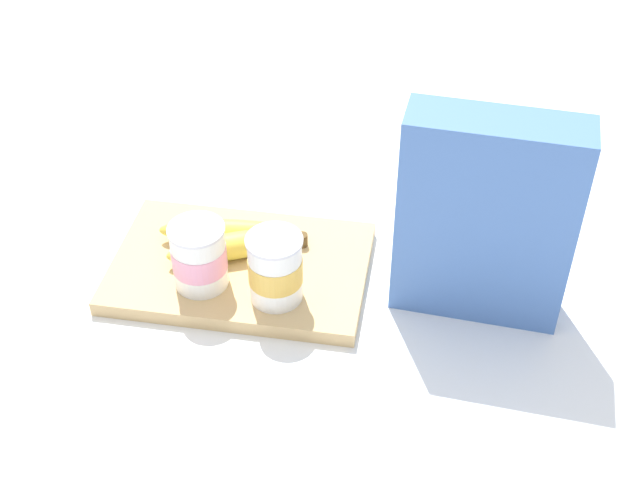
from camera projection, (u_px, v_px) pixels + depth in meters
The scene contains 6 objects.
ground_plane at pixel (241, 273), 1.09m from camera, with size 2.40×2.40×0.00m, color white.
cutting_board at pixel (240, 267), 1.08m from camera, with size 0.32×0.21×0.02m, color tan.
cereal_box at pixel (485, 219), 0.96m from camera, with size 0.20×0.07×0.26m, color #4770B7.
yogurt_cup_front at pixel (275, 269), 1.00m from camera, with size 0.07×0.07×0.09m.
yogurt_cup_back at pixel (199, 256), 1.02m from camera, with size 0.07×0.07×0.09m.
banana_bunch at pixel (233, 239), 1.08m from camera, with size 0.19×0.10×0.04m.
Camera 1 is at (-0.23, 0.78, 0.73)m, focal length 47.29 mm.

